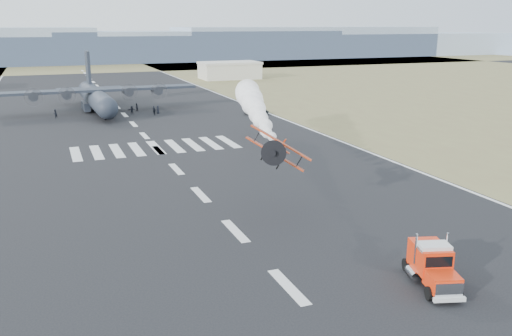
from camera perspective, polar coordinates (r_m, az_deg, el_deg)
ground at (r=41.09m, az=3.45°, el=-12.37°), size 500.00×500.00×0.00m
scrub_far at (r=264.19m, az=-18.21°, el=10.14°), size 500.00×80.00×0.00m
runway_markings at (r=96.21m, az=-11.66°, el=3.36°), size 60.00×260.00×0.01m
ridge_seg_d at (r=293.73m, az=-18.69°, el=11.79°), size 150.00×50.00×13.00m
ridge_seg_e at (r=304.13m, az=-6.12°, el=12.74°), size 150.00×50.00×15.00m
ridge_seg_f at (r=327.36m, az=5.21°, el=13.09°), size 150.00×50.00×17.00m
ridge_seg_g at (r=361.04m, az=14.71°, el=12.53°), size 150.00×50.00×13.00m
hangar_right at (r=193.76m, az=-2.80°, el=10.26°), size 20.50×12.50×5.90m
semi_truck at (r=42.75m, az=18.04°, el=-9.62°), size 4.07×7.41×3.26m
aerobatic_biplane at (r=53.37m, az=2.33°, el=1.87°), size 6.04×6.35×4.70m
smoke_trail at (r=86.61m, az=-0.49°, el=7.16°), size 13.69×40.41×4.28m
transport_aircraft at (r=126.20m, az=-16.47°, el=7.25°), size 43.45×35.80×12.56m
support_vehicle at (r=116.71m, az=0.07°, el=6.03°), size 5.82×4.44×1.47m
crew_a at (r=122.82m, az=-14.51°, el=6.09°), size 0.70×0.78×1.83m
crew_b at (r=124.26m, az=-12.48°, el=6.28°), size 0.93×0.94×1.68m
crew_c at (r=122.69m, az=-14.92°, el=6.02°), size 1.18×0.82×1.67m
crew_d at (r=117.38m, az=-10.64°, el=5.88°), size 1.02×1.05×1.66m
crew_e at (r=119.54m, az=-10.29°, el=6.08°), size 0.98×1.00×1.77m
crew_f at (r=119.83m, az=-12.94°, el=5.96°), size 1.69×0.73×1.77m
crew_g at (r=120.08m, az=-10.69°, el=6.07°), size 0.75×0.71×1.63m
crew_h at (r=119.13m, az=-20.39°, el=5.37°), size 1.04×1.00×1.84m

